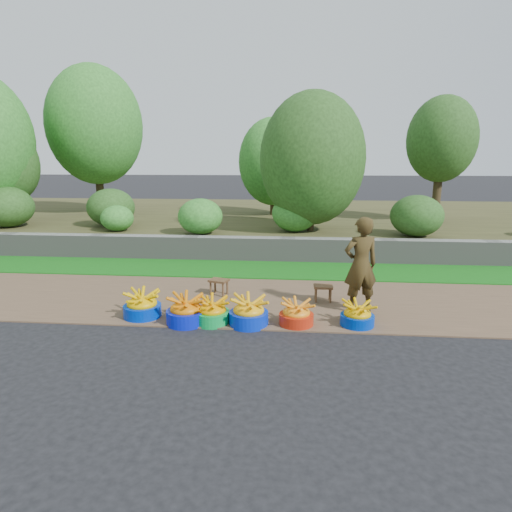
# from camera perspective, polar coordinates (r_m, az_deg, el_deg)

# --- Properties ---
(ground_plane) EXTENTS (120.00, 120.00, 0.00)m
(ground_plane) POSITION_cam_1_polar(r_m,az_deg,el_deg) (5.88, 3.48, -10.04)
(ground_plane) COLOR black
(ground_plane) RESTS_ON ground
(dirt_shoulder) EXTENTS (80.00, 2.50, 0.02)m
(dirt_shoulder) POSITION_cam_1_polar(r_m,az_deg,el_deg) (7.05, 3.78, -6.04)
(dirt_shoulder) COLOR brown
(dirt_shoulder) RESTS_ON ground
(grass_verge) EXTENTS (80.00, 1.50, 0.04)m
(grass_verge) POSITION_cam_1_polar(r_m,az_deg,el_deg) (8.96, 4.10, -1.88)
(grass_verge) COLOR #126113
(grass_verge) RESTS_ON ground
(retaining_wall) EXTENTS (80.00, 0.35, 0.55)m
(retaining_wall) POSITION_cam_1_polar(r_m,az_deg,el_deg) (9.73, 4.22, 0.83)
(retaining_wall) COLOR slate
(retaining_wall) RESTS_ON ground
(earth_bank) EXTENTS (80.00, 10.00, 0.50)m
(earth_bank) POSITION_cam_1_polar(r_m,az_deg,el_deg) (14.57, 4.54, 4.69)
(earth_bank) COLOR #3F3E1F
(earth_bank) RESTS_ON ground
(vegetation) EXTENTS (36.39, 8.25, 4.76)m
(vegetation) POSITION_cam_1_polar(r_m,az_deg,el_deg) (12.96, 10.56, 13.94)
(vegetation) COLOR #312716
(vegetation) RESTS_ON earth_bank
(basin_a) EXTENTS (0.55, 0.55, 0.41)m
(basin_a) POSITION_cam_1_polar(r_m,az_deg,el_deg) (6.52, -14.93, -6.44)
(basin_a) COLOR #0029B0
(basin_a) RESTS_ON ground
(basin_b) EXTENTS (0.55, 0.55, 0.41)m
(basin_b) POSITION_cam_1_polar(r_m,az_deg,el_deg) (6.17, -9.34, -7.26)
(basin_b) COLOR #0717C2
(basin_b) RESTS_ON ground
(basin_c) EXTENTS (0.50, 0.50, 0.38)m
(basin_c) POSITION_cam_1_polar(r_m,az_deg,el_deg) (6.13, -5.88, -7.43)
(basin_c) COLOR #0A993D
(basin_c) RESTS_ON ground
(basin_d) EXTENTS (0.55, 0.55, 0.41)m
(basin_d) POSITION_cam_1_polar(r_m,az_deg,el_deg) (6.03, -0.98, -7.55)
(basin_d) COLOR #0526C2
(basin_d) RESTS_ON ground
(basin_e) EXTENTS (0.48, 0.48, 0.36)m
(basin_e) POSITION_cam_1_polar(r_m,az_deg,el_deg) (6.05, 5.40, -7.77)
(basin_e) COLOR #AF220D
(basin_e) RESTS_ON ground
(basin_f) EXTENTS (0.47, 0.47, 0.35)m
(basin_f) POSITION_cam_1_polar(r_m,az_deg,el_deg) (6.16, 13.36, -7.74)
(basin_f) COLOR #002BA8
(basin_f) RESTS_ON ground
(stool_left) EXTENTS (0.36, 0.32, 0.27)m
(stool_left) POSITION_cam_1_polar(r_m,az_deg,el_deg) (7.30, -4.97, -3.55)
(stool_left) COLOR #503720
(stool_left) RESTS_ON dirt_shoulder
(stool_right) EXTENTS (0.30, 0.23, 0.27)m
(stool_right) POSITION_cam_1_polar(r_m,az_deg,el_deg) (7.03, 8.94, -4.33)
(stool_right) COLOR #503720
(stool_right) RESTS_ON dirt_shoulder
(vendor_woman) EXTENTS (0.60, 0.48, 1.45)m
(vendor_woman) POSITION_cam_1_polar(r_m,az_deg,el_deg) (6.54, 13.79, -1.17)
(vendor_woman) COLOR black
(vendor_woman) RESTS_ON dirt_shoulder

